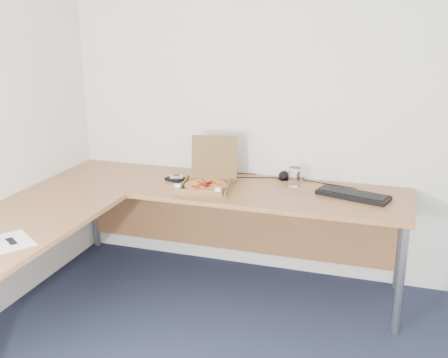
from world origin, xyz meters
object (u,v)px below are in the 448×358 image
(desk, at_px, (153,205))
(pizza_box, at_px, (207,183))
(wallet, at_px, (176,179))
(keyboard, at_px, (353,195))
(drinking_glass, at_px, (295,177))

(desk, height_order, pizza_box, pizza_box)
(desk, bearing_deg, wallet, 94.21)
(desk, bearing_deg, keyboard, 20.89)
(keyboard, bearing_deg, pizza_box, -157.18)
(drinking_glass, bearing_deg, pizza_box, -157.95)
(pizza_box, xyz_separation_m, wallet, (-0.27, 0.11, -0.03))
(desk, distance_m, pizza_box, 0.43)
(pizza_box, xyz_separation_m, keyboard, (0.96, 0.11, -0.02))
(drinking_glass, distance_m, keyboard, 0.42)
(desk, height_order, drinking_glass, drinking_glass)
(keyboard, relative_size, wallet, 3.78)
(desk, relative_size, pizza_box, 6.71)
(desk, distance_m, wallet, 0.46)
(keyboard, height_order, wallet, keyboard)
(keyboard, xyz_separation_m, wallet, (-1.23, -0.00, -0.00))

